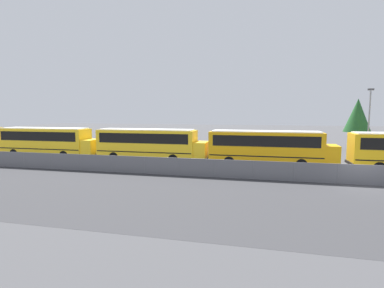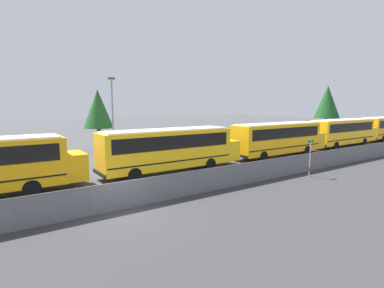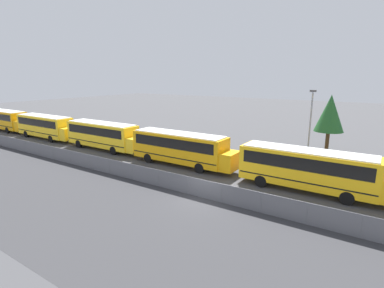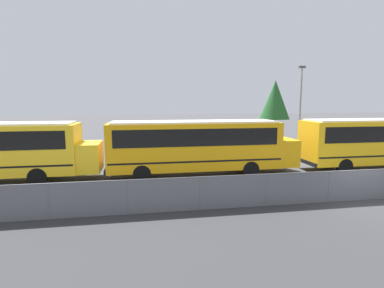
{
  "view_description": "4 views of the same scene",
  "coord_description": "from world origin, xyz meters",
  "px_view_note": "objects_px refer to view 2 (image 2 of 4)",
  "views": [
    {
      "loc": [
        -6.83,
        -23.19,
        5.17
      ],
      "look_at": [
        -13.65,
        5.4,
        2.04
      ],
      "focal_mm": 28.0,
      "sensor_mm": 36.0,
      "label": 1
    },
    {
      "loc": [
        -5.17,
        -13.99,
        5.28
      ],
      "look_at": [
        8.6,
        6.26,
        2.02
      ],
      "focal_mm": 28.0,
      "sensor_mm": 36.0,
      "label": 2
    },
    {
      "loc": [
        11.0,
        -18.29,
        9.13
      ],
      "look_at": [
        -5.05,
        5.98,
        2.45
      ],
      "focal_mm": 28.0,
      "sensor_mm": 36.0,
      "label": 3
    },
    {
      "loc": [
        -9.9,
        -11.99,
        4.58
      ],
      "look_at": [
        -6.83,
        5.9,
        2.0
      ],
      "focal_mm": 28.0,
      "sensor_mm": 36.0,
      "label": 4
    }
  ],
  "objects_px": {
    "school_bus_4": "(170,147)",
    "school_bus_6": "(343,131)",
    "street_sign": "(310,157)",
    "school_bus_5": "(279,137)",
    "tree_1": "(327,102)",
    "light_pole": "(113,115)",
    "tree_0": "(98,109)"
  },
  "relations": [
    {
      "from": "school_bus_4",
      "to": "school_bus_6",
      "type": "height_order",
      "value": "same"
    },
    {
      "from": "street_sign",
      "to": "school_bus_6",
      "type": "bearing_deg",
      "value": 22.64
    },
    {
      "from": "school_bus_4",
      "to": "school_bus_6",
      "type": "xyz_separation_m",
      "value": [
        25.06,
        0.35,
        0.0
      ]
    },
    {
      "from": "school_bus_4",
      "to": "school_bus_5",
      "type": "bearing_deg",
      "value": 0.23
    },
    {
      "from": "school_bus_6",
      "to": "tree_1",
      "type": "height_order",
      "value": "tree_1"
    },
    {
      "from": "school_bus_6",
      "to": "light_pole",
      "type": "xyz_separation_m",
      "value": [
        -26.85,
        7.25,
        2.23
      ]
    },
    {
      "from": "school_bus_5",
      "to": "school_bus_6",
      "type": "distance_m",
      "value": 12.41
    },
    {
      "from": "school_bus_4",
      "to": "school_bus_6",
      "type": "bearing_deg",
      "value": 0.81
    },
    {
      "from": "light_pole",
      "to": "tree_1",
      "type": "height_order",
      "value": "tree_1"
    },
    {
      "from": "school_bus_5",
      "to": "tree_0",
      "type": "height_order",
      "value": "tree_0"
    },
    {
      "from": "street_sign",
      "to": "tree_1",
      "type": "relative_size",
      "value": 0.31
    },
    {
      "from": "street_sign",
      "to": "tree_0",
      "type": "bearing_deg",
      "value": 112.54
    },
    {
      "from": "school_bus_5",
      "to": "street_sign",
      "type": "relative_size",
      "value": 4.27
    },
    {
      "from": "school_bus_4",
      "to": "tree_0",
      "type": "bearing_deg",
      "value": 94.26
    },
    {
      "from": "school_bus_4",
      "to": "tree_1",
      "type": "xyz_separation_m",
      "value": [
        43.92,
        14.33,
        3.68
      ]
    },
    {
      "from": "school_bus_6",
      "to": "light_pole",
      "type": "relative_size",
      "value": 1.53
    },
    {
      "from": "school_bus_4",
      "to": "tree_0",
      "type": "xyz_separation_m",
      "value": [
        -1.07,
        14.42,
        2.71
      ]
    },
    {
      "from": "light_pole",
      "to": "tree_0",
      "type": "distance_m",
      "value": 6.87
    },
    {
      "from": "school_bus_5",
      "to": "tree_1",
      "type": "bearing_deg",
      "value": 24.54
    },
    {
      "from": "school_bus_4",
      "to": "light_pole",
      "type": "height_order",
      "value": "light_pole"
    },
    {
      "from": "school_bus_4",
      "to": "school_bus_5",
      "type": "height_order",
      "value": "same"
    },
    {
      "from": "light_pole",
      "to": "tree_1",
      "type": "relative_size",
      "value": 0.87
    },
    {
      "from": "light_pole",
      "to": "tree_0",
      "type": "relative_size",
      "value": 1.11
    },
    {
      "from": "school_bus_4",
      "to": "light_pole",
      "type": "xyz_separation_m",
      "value": [
        -1.79,
        7.6,
        2.23
      ]
    },
    {
      "from": "school_bus_6",
      "to": "tree_1",
      "type": "bearing_deg",
      "value": 36.53
    },
    {
      "from": "tree_1",
      "to": "tree_0",
      "type": "bearing_deg",
      "value": 179.89
    },
    {
      "from": "school_bus_5",
      "to": "tree_1",
      "type": "xyz_separation_m",
      "value": [
        31.27,
        14.27,
        3.68
      ]
    },
    {
      "from": "school_bus_5",
      "to": "school_bus_6",
      "type": "relative_size",
      "value": 1.0
    },
    {
      "from": "street_sign",
      "to": "light_pole",
      "type": "height_order",
      "value": "light_pole"
    },
    {
      "from": "light_pole",
      "to": "tree_0",
      "type": "xyz_separation_m",
      "value": [
        0.72,
        6.81,
        0.48
      ]
    },
    {
      "from": "school_bus_5",
      "to": "school_bus_6",
      "type": "height_order",
      "value": "same"
    },
    {
      "from": "school_bus_6",
      "to": "tree_0",
      "type": "xyz_separation_m",
      "value": [
        -26.13,
        14.06,
        2.71
      ]
    }
  ]
}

